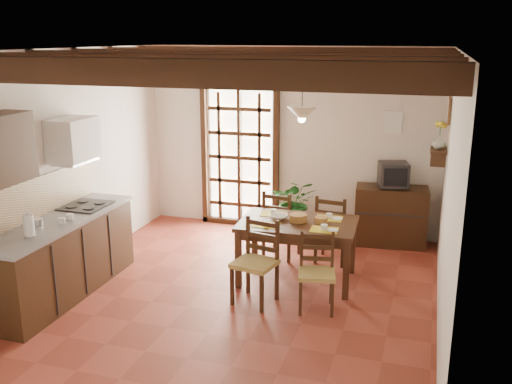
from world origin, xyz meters
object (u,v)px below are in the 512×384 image
at_px(chair_near_left, 255,277).
at_px(crt_tv, 393,174).
at_px(potted_plant, 295,200).
at_px(sideboard, 391,216).
at_px(pendant_lamp, 302,112).
at_px(dining_table, 298,229).
at_px(chair_far_left, 281,236).
at_px(chair_far_right, 333,241).
at_px(chair_near_right, 316,286).
at_px(kitchen_counter, 61,256).

height_order(chair_near_left, crt_tv, crt_tv).
distance_m(chair_near_left, potted_plant, 2.31).
height_order(sideboard, pendant_lamp, pendant_lamp).
bearing_deg(crt_tv, dining_table, -135.35).
bearing_deg(chair_near_left, potted_plant, 104.33).
height_order(chair_far_left, chair_far_right, chair_far_left).
bearing_deg(chair_far_right, chair_near_right, 99.17).
relative_size(chair_far_left, pendant_lamp, 1.12).
bearing_deg(crt_tv, chair_far_right, -141.28).
height_order(kitchen_counter, potted_plant, potted_plant).
relative_size(kitchen_counter, chair_far_right, 2.41).
relative_size(sideboard, pendant_lamp, 1.20).
xyz_separation_m(kitchen_counter, pendant_lamp, (2.53, 1.30, 1.60)).
distance_m(dining_table, pendant_lamp, 1.42).
bearing_deg(chair_near_left, dining_table, 79.07).
distance_m(chair_near_left, chair_far_left, 1.44).
xyz_separation_m(chair_near_left, potted_plant, (-0.09, 2.29, 0.27)).
height_order(kitchen_counter, sideboard, kitchen_counter).
height_order(kitchen_counter, pendant_lamp, pendant_lamp).
distance_m(chair_near_left, pendant_lamp, 1.99).
xyz_separation_m(sideboard, pendant_lamp, (-1.00, -1.53, 1.65)).
relative_size(chair_far_left, crt_tv, 2.02).
relative_size(chair_near_left, pendant_lamp, 1.14).
bearing_deg(kitchen_counter, sideboard, 38.73).
distance_m(sideboard, pendant_lamp, 2.46).
xyz_separation_m(chair_near_right, sideboard, (0.61, 2.33, 0.16)).
bearing_deg(chair_far_right, pendant_lamp, 70.07).
relative_size(dining_table, potted_plant, 0.77).
bearing_deg(chair_near_right, pendant_lamp, 103.64).
height_order(sideboard, potted_plant, potted_plant).
height_order(dining_table, pendant_lamp, pendant_lamp).
relative_size(crt_tv, potted_plant, 0.25).
bearing_deg(chair_near_right, potted_plant, 97.21).
relative_size(chair_near_right, crt_tv, 1.83).
relative_size(chair_near_left, chair_far_left, 1.01).
xyz_separation_m(kitchen_counter, crt_tv, (3.52, 2.82, 0.58)).
bearing_deg(pendant_lamp, crt_tv, 56.83).
height_order(chair_near_left, chair_far_right, chair_near_left).
height_order(chair_near_left, chair_near_right, chair_near_left).
distance_m(chair_far_right, pendant_lamp, 1.92).
bearing_deg(potted_plant, crt_tv, 2.67).
distance_m(chair_near_right, pendant_lamp, 2.01).
bearing_deg(potted_plant, chair_far_right, -49.13).
height_order(dining_table, chair_far_right, chair_far_right).
height_order(chair_far_left, crt_tv, crt_tv).
xyz_separation_m(sideboard, crt_tv, (0.00, -0.01, 0.62)).
bearing_deg(chair_far_left, dining_table, 128.73).
bearing_deg(kitchen_counter, chair_far_left, 41.55).
relative_size(chair_far_left, potted_plant, 0.51).
relative_size(chair_far_left, sideboard, 0.94).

